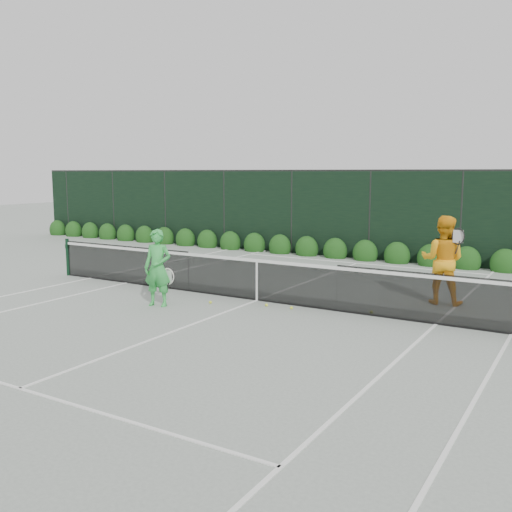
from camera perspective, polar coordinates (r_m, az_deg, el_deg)
The scene contains 8 objects.
ground at distance 13.36m, azimuth 0.09°, elevation -4.48°, with size 80.00×80.00×0.00m, color gray.
tennis_net at distance 13.26m, azimuth 0.00°, elevation -2.23°, with size 12.90×0.10×1.07m.
player_woman at distance 12.87m, azimuth -9.80°, elevation -1.18°, with size 0.72×0.56×1.73m.
player_man at distance 13.55m, azimuth 18.17°, elevation -0.38°, with size 1.02×0.82×2.01m.
court_lines at distance 13.36m, azimuth 0.09°, elevation -4.45°, with size 11.03×23.83×0.01m.
windscreen_fence at distance 10.88m, azimuth -7.26°, elevation 0.62°, with size 32.00×21.07×3.06m.
hedge_row at distance 19.69m, azimuth 10.86°, elevation 0.25°, with size 31.66×0.65×0.94m.
tennis_balls at distance 12.63m, azimuth 2.76°, elevation -5.08°, with size 3.53×1.08×0.07m.
Camera 1 is at (6.70, -11.17, 2.98)m, focal length 40.00 mm.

